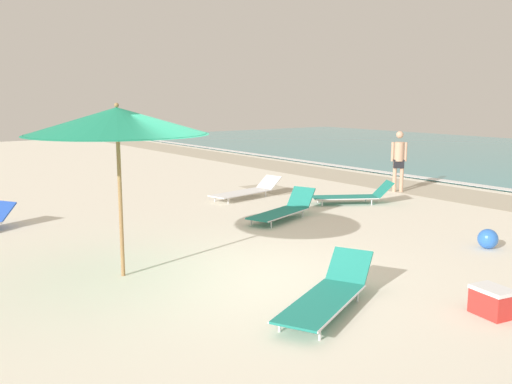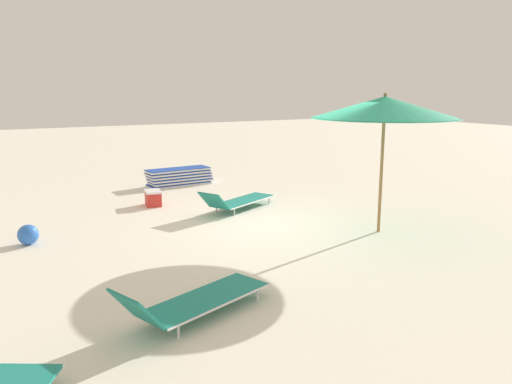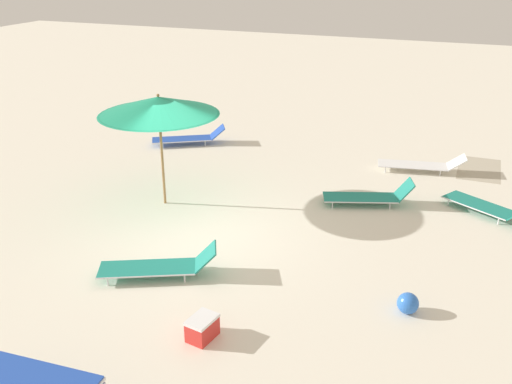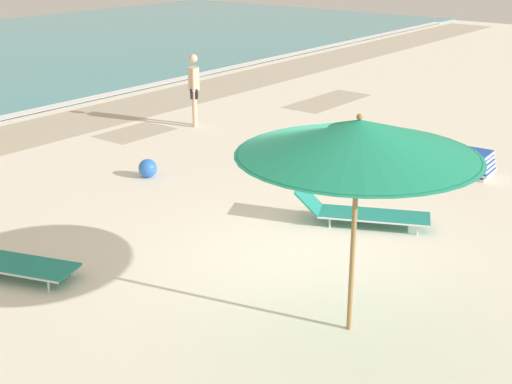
{
  "view_description": "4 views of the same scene",
  "coord_description": "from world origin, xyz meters",
  "px_view_note": "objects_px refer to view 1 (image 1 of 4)",
  "views": [
    {
      "loc": [
        7.04,
        -4.68,
        2.77
      ],
      "look_at": [
        -1.12,
        1.28,
        1.06
      ],
      "focal_mm": 40.0,
      "sensor_mm": 36.0,
      "label": 1
    },
    {
      "loc": [
        -8.09,
        5.35,
        2.74
      ],
      "look_at": [
        -0.13,
        0.89,
        0.84
      ],
      "focal_mm": 35.0,
      "sensor_mm": 36.0,
      "label": 2
    },
    {
      "loc": [
        9.76,
        5.29,
        5.65
      ],
      "look_at": [
        -0.06,
        1.43,
        1.12
      ],
      "focal_mm": 40.0,
      "sensor_mm": 36.0,
      "label": 3
    },
    {
      "loc": [
        -7.67,
        -5.09,
        4.52
      ],
      "look_at": [
        0.04,
        0.99,
        0.92
      ],
      "focal_mm": 50.0,
      "sensor_mm": 36.0,
      "label": 4
    }
  ],
  "objects_px": {
    "sun_lounger_beside_umbrella": "(283,210)",
    "sun_lounger_near_water_left": "(328,294)",
    "beachgoer_strolling_adult": "(399,158)",
    "sun_lounger_under_umbrella": "(247,191)",
    "beach_umbrella": "(117,121)",
    "sun_lounger_near_water_right": "(353,195)",
    "beach_ball": "(488,239)",
    "cooler_box": "(492,301)"
  },
  "relations": [
    {
      "from": "sun_lounger_beside_umbrella",
      "to": "sun_lounger_near_water_right",
      "type": "xyz_separation_m",
      "value": [
        -0.41,
        2.65,
        -0.0
      ]
    },
    {
      "from": "cooler_box",
      "to": "beach_umbrella",
      "type": "bearing_deg",
      "value": 46.09
    },
    {
      "from": "sun_lounger_under_umbrella",
      "to": "beach_ball",
      "type": "height_order",
      "value": "sun_lounger_under_umbrella"
    },
    {
      "from": "cooler_box",
      "to": "sun_lounger_near_water_right",
      "type": "bearing_deg",
      "value": -22.47
    },
    {
      "from": "beach_umbrella",
      "to": "sun_lounger_near_water_left",
      "type": "height_order",
      "value": "beach_umbrella"
    },
    {
      "from": "sun_lounger_near_water_right",
      "to": "beach_ball",
      "type": "relative_size",
      "value": 5.68
    },
    {
      "from": "beach_umbrella",
      "to": "sun_lounger_near_water_right",
      "type": "height_order",
      "value": "beach_umbrella"
    },
    {
      "from": "beach_umbrella",
      "to": "sun_lounger_under_umbrella",
      "type": "distance_m",
      "value": 7.36
    },
    {
      "from": "beachgoer_strolling_adult",
      "to": "sun_lounger_near_water_right",
      "type": "bearing_deg",
      "value": 55.96
    },
    {
      "from": "sun_lounger_under_umbrella",
      "to": "sun_lounger_near_water_left",
      "type": "xyz_separation_m",
      "value": [
        7.35,
        -3.9,
        0.01
      ]
    },
    {
      "from": "beach_umbrella",
      "to": "sun_lounger_beside_umbrella",
      "type": "bearing_deg",
      "value": 110.55
    },
    {
      "from": "beach_umbrella",
      "to": "beach_ball",
      "type": "height_order",
      "value": "beach_umbrella"
    },
    {
      "from": "sun_lounger_under_umbrella",
      "to": "sun_lounger_near_water_right",
      "type": "bearing_deg",
      "value": 26.74
    },
    {
      "from": "beach_umbrella",
      "to": "beachgoer_strolling_adult",
      "type": "xyz_separation_m",
      "value": [
        -2.67,
        9.63,
        -1.39
      ]
    },
    {
      "from": "sun_lounger_near_water_left",
      "to": "beachgoer_strolling_adult",
      "type": "bearing_deg",
      "value": 98.88
    },
    {
      "from": "sun_lounger_near_water_right",
      "to": "sun_lounger_under_umbrella",
      "type": "bearing_deg",
      "value": -112.26
    },
    {
      "from": "sun_lounger_under_umbrella",
      "to": "sun_lounger_near_water_right",
      "type": "relative_size",
      "value": 1.15
    },
    {
      "from": "sun_lounger_near_water_left",
      "to": "sun_lounger_under_umbrella",
      "type": "bearing_deg",
      "value": 126.08
    },
    {
      "from": "cooler_box",
      "to": "sun_lounger_near_water_left",
      "type": "bearing_deg",
      "value": 58.8
    },
    {
      "from": "beachgoer_strolling_adult",
      "to": "beach_ball",
      "type": "bearing_deg",
      "value": 97.96
    },
    {
      "from": "beach_ball",
      "to": "cooler_box",
      "type": "height_order",
      "value": "cooler_box"
    },
    {
      "from": "beach_ball",
      "to": "beachgoer_strolling_adult",
      "type": "bearing_deg",
      "value": 144.92
    },
    {
      "from": "sun_lounger_near_water_left",
      "to": "sun_lounger_near_water_right",
      "type": "height_order",
      "value": "sun_lounger_near_water_right"
    },
    {
      "from": "sun_lounger_beside_umbrella",
      "to": "sun_lounger_near_water_left",
      "type": "relative_size",
      "value": 0.97
    },
    {
      "from": "beach_umbrella",
      "to": "cooler_box",
      "type": "relative_size",
      "value": 4.97
    },
    {
      "from": "sun_lounger_near_water_right",
      "to": "cooler_box",
      "type": "bearing_deg",
      "value": -2.28
    },
    {
      "from": "sun_lounger_beside_umbrella",
      "to": "cooler_box",
      "type": "relative_size",
      "value": 3.91
    },
    {
      "from": "sun_lounger_near_water_right",
      "to": "cooler_box",
      "type": "xyz_separation_m",
      "value": [
        6.43,
        -4.09,
        -0.03
      ]
    },
    {
      "from": "sun_lounger_near_water_left",
      "to": "cooler_box",
      "type": "distance_m",
      "value": 2.08
    },
    {
      "from": "sun_lounger_beside_umbrella",
      "to": "sun_lounger_near_water_left",
      "type": "bearing_deg",
      "value": -52.39
    },
    {
      "from": "sun_lounger_beside_umbrella",
      "to": "cooler_box",
      "type": "height_order",
      "value": "sun_lounger_beside_umbrella"
    },
    {
      "from": "sun_lounger_under_umbrella",
      "to": "sun_lounger_beside_umbrella",
      "type": "relative_size",
      "value": 1.1
    },
    {
      "from": "sun_lounger_under_umbrella",
      "to": "beach_ball",
      "type": "xyz_separation_m",
      "value": [
        6.85,
        0.57,
        -0.02
      ]
    },
    {
      "from": "beachgoer_strolling_adult",
      "to": "sun_lounger_under_umbrella",
      "type": "bearing_deg",
      "value": 20.37
    },
    {
      "from": "beach_umbrella",
      "to": "sun_lounger_near_water_left",
      "type": "bearing_deg",
      "value": 28.21
    },
    {
      "from": "sun_lounger_near_water_left",
      "to": "beach_ball",
      "type": "relative_size",
      "value": 6.09
    },
    {
      "from": "sun_lounger_beside_umbrella",
      "to": "sun_lounger_near_water_right",
      "type": "distance_m",
      "value": 2.68
    },
    {
      "from": "beach_umbrella",
      "to": "sun_lounger_near_water_right",
      "type": "distance_m",
      "value": 7.84
    },
    {
      "from": "sun_lounger_beside_umbrella",
      "to": "beach_ball",
      "type": "height_order",
      "value": "sun_lounger_beside_umbrella"
    },
    {
      "from": "beach_umbrella",
      "to": "sun_lounger_near_water_right",
      "type": "xyz_separation_m",
      "value": [
        -2.12,
        7.23,
        -2.17
      ]
    },
    {
      "from": "sun_lounger_beside_umbrella",
      "to": "sun_lounger_under_umbrella",
      "type": "bearing_deg",
      "value": 142.07
    },
    {
      "from": "sun_lounger_beside_umbrella",
      "to": "sun_lounger_near_water_right",
      "type": "bearing_deg",
      "value": 79.14
    }
  ]
}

